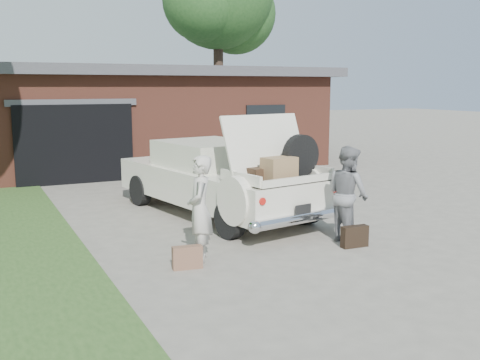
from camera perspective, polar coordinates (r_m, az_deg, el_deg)
name	(u,v)px	position (r m, az deg, el deg)	size (l,w,h in m)	color
ground	(256,251)	(9.36, 1.62, -7.21)	(90.00, 90.00, 0.00)	gray
house	(130,116)	(20.11, -11.15, 6.43)	(12.80, 7.80, 3.30)	brown
tree_right	(219,0)	(26.02, -2.10, 17.79)	(5.63, 4.89, 9.18)	#38281E
sedan	(219,177)	(11.81, -2.19, 0.26)	(2.99, 5.66, 2.17)	silver
woman_left	(200,209)	(8.66, -4.11, -2.95)	(0.60, 0.40, 1.65)	beige
woman_right	(348,194)	(9.92, 10.92, -1.41)	(0.82, 0.64, 1.68)	slate
suitcase_left	(187,257)	(8.47, -5.38, -7.84)	(0.45, 0.14, 0.35)	brown
suitcase_right	(355,237)	(9.72, 11.57, -5.65)	(0.47, 0.15, 0.37)	black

